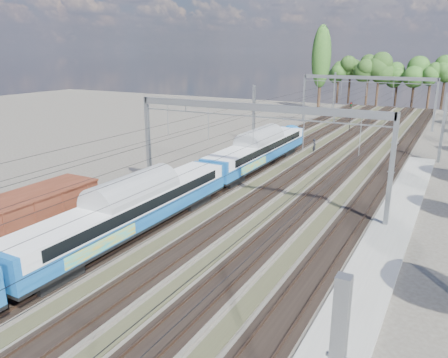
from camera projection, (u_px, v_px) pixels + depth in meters
The scene contains 9 objects.
track_bed at pixel (305, 166), 52.06m from camera, with size 21.00×130.00×0.34m.
platform at pixel (365, 285), 25.48m from camera, with size 3.00×70.00×0.30m, color gray.
catenary at pixel (329, 106), 56.60m from camera, with size 25.65×130.00×9.00m.
tree_belt at pixel (421, 78), 88.00m from camera, with size 39.70×99.69×12.15m.
poplar at pixel (321, 57), 100.03m from camera, with size 4.40×4.40×19.04m.
emu_train at pixel (128, 204), 31.21m from camera, with size 3.18×67.30×4.66m.
worker at pixel (314, 146), 58.91m from camera, with size 0.69×0.45×1.89m, color black.
signal_near at pixel (351, 114), 72.69m from camera, with size 0.36×0.33×5.09m.
signal_far at pixel (435, 101), 88.58m from camera, with size 0.35×0.32×5.58m.
Camera 1 is at (15.60, -3.88, 13.30)m, focal length 35.00 mm.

